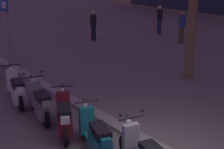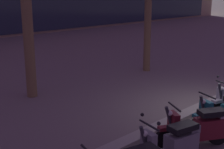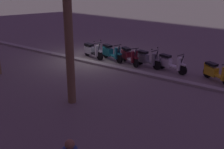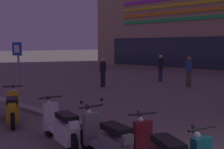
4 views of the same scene
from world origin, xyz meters
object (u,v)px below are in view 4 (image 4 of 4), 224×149
(scooter_grey_mid_rear, at_px, (107,141))
(pedestrian_by_palm_tree, at_px, (189,71))
(pedestrian_strolling_near_curb, at_px, (103,72))
(pedestrian_window_shopping, at_px, (161,68))
(scooter_yellow_mid_front, at_px, (13,109))
(scooter_white_second_in_line, at_px, (61,127))
(crossing_sign, at_px, (18,62))

(scooter_grey_mid_rear, xyz_separation_m, pedestrian_by_palm_tree, (-3.33, 9.88, 0.42))
(pedestrian_strolling_near_curb, height_order, pedestrian_window_shopping, pedestrian_window_shopping)
(scooter_yellow_mid_front, height_order, scooter_white_second_in_line, same)
(scooter_yellow_mid_front, bearing_deg, scooter_white_second_in_line, -2.47)
(pedestrian_by_palm_tree, relative_size, pedestrian_strolling_near_curb, 1.05)
(scooter_yellow_mid_front, relative_size, crossing_sign, 0.67)
(crossing_sign, bearing_deg, scooter_yellow_mid_front, -30.25)
(scooter_white_second_in_line, xyz_separation_m, pedestrian_window_shopping, (-4.27, 10.75, 0.44))
(crossing_sign, bearing_deg, pedestrian_window_shopping, 73.82)
(crossing_sign, relative_size, pedestrian_window_shopping, 1.44)
(scooter_white_second_in_line, xyz_separation_m, pedestrian_strolling_near_curb, (-5.46, 6.86, 0.39))
(scooter_yellow_mid_front, relative_size, scooter_grey_mid_rear, 0.93)
(pedestrian_by_palm_tree, bearing_deg, pedestrian_window_shopping, 160.16)
(crossing_sign, bearing_deg, scooter_white_second_in_line, -21.17)
(scooter_white_second_in_line, relative_size, pedestrian_window_shopping, 1.09)
(pedestrian_strolling_near_curb, bearing_deg, crossing_sign, -105.43)
(scooter_yellow_mid_front, bearing_deg, crossing_sign, 149.75)
(pedestrian_window_shopping, bearing_deg, scooter_grey_mid_rear, -62.23)
(scooter_white_second_in_line, height_order, crossing_sign, crossing_sign)
(pedestrian_by_palm_tree, relative_size, pedestrian_window_shopping, 1.00)
(pedestrian_by_palm_tree, height_order, pedestrian_window_shopping, pedestrian_window_shopping)
(pedestrian_by_palm_tree, bearing_deg, scooter_yellow_mid_front, -92.66)
(scooter_white_second_in_line, distance_m, pedestrian_strolling_near_curb, 8.77)
(crossing_sign, relative_size, pedestrian_strolling_near_curb, 1.51)
(scooter_white_second_in_line, distance_m, crossing_sign, 7.20)
(scooter_white_second_in_line, distance_m, pedestrian_window_shopping, 11.58)
(crossing_sign, bearing_deg, pedestrian_by_palm_tree, 57.47)
(crossing_sign, height_order, pedestrian_by_palm_tree, crossing_sign)
(scooter_yellow_mid_front, bearing_deg, pedestrian_strolling_near_curb, 114.28)
(scooter_yellow_mid_front, relative_size, pedestrian_strolling_near_curb, 1.01)
(scooter_white_second_in_line, xyz_separation_m, pedestrian_by_palm_tree, (-1.95, 9.92, 0.43))
(scooter_yellow_mid_front, bearing_deg, pedestrian_by_palm_tree, 87.34)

